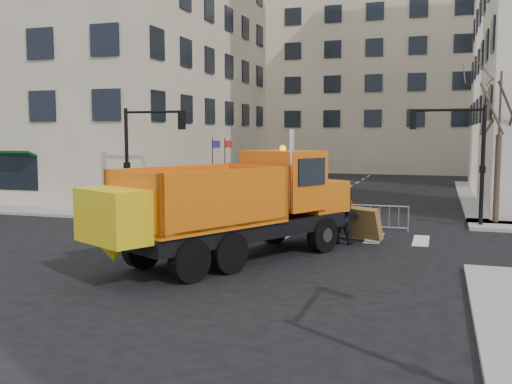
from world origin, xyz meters
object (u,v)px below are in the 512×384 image
(worker, at_px, (143,196))
(cop_a, at_px, (327,215))
(cop_c, at_px, (337,210))
(newspaper_box, at_px, (346,214))
(cop_b, at_px, (342,218))
(plow_truck, at_px, (232,203))

(worker, bearing_deg, cop_a, -27.11)
(cop_c, xyz_separation_m, worker, (-10.32, 1.94, 0.03))
(worker, bearing_deg, newspaper_box, -17.05)
(newspaper_box, bearing_deg, cop_c, -132.19)
(cop_b, bearing_deg, worker, -17.87)
(cop_c, height_order, worker, cop_c)
(cop_a, distance_m, cop_c, 1.15)
(cop_b, bearing_deg, cop_c, -71.87)
(cop_b, xyz_separation_m, worker, (-10.94, 4.50, -0.01))
(cop_a, height_order, newspaper_box, cop_a)
(cop_a, bearing_deg, cop_b, 95.20)
(cop_b, bearing_deg, newspaper_box, -79.79)
(cop_a, bearing_deg, newspaper_box, -130.36)
(cop_a, distance_m, worker, 10.57)
(newspaper_box, bearing_deg, worker, 154.92)
(plow_truck, distance_m, cop_a, 5.98)
(plow_truck, distance_m, cop_c, 7.09)
(cop_c, bearing_deg, cop_b, 43.52)
(plow_truck, height_order, cop_b, plow_truck)
(worker, relative_size, newspaper_box, 1.49)
(plow_truck, bearing_deg, worker, 70.73)
(cop_a, height_order, worker, worker)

